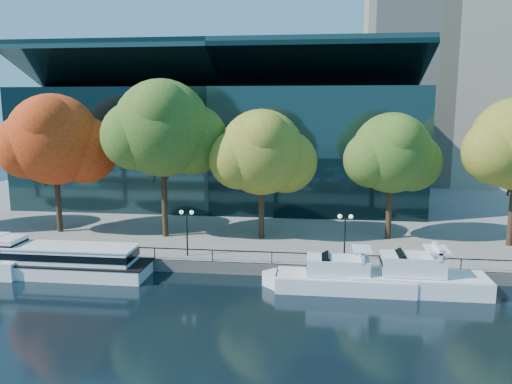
# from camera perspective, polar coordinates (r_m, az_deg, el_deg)

# --- Properties ---
(ground) EXTENTS (160.00, 160.00, 0.00)m
(ground) POSITION_cam_1_polar(r_m,az_deg,el_deg) (39.70, -5.96, -10.65)
(ground) COLOR black
(ground) RESTS_ON ground
(promenade) EXTENTS (90.00, 67.08, 1.00)m
(promenade) POSITION_cam_1_polar(r_m,az_deg,el_deg) (74.28, 0.29, -0.48)
(promenade) COLOR slate
(promenade) RESTS_ON ground
(railing) EXTENTS (88.20, 0.08, 0.99)m
(railing) POSITION_cam_1_polar(r_m,az_deg,el_deg) (42.09, -5.01, -6.65)
(railing) COLOR black
(railing) RESTS_ON promenade
(convention_building) EXTENTS (50.00, 24.57, 21.43)m
(convention_building) POSITION_cam_1_polar(r_m,az_deg,el_deg) (69.33, -3.45, 5.43)
(convention_building) COLOR black
(convention_building) RESTS_ON ground
(tour_boat) EXTENTS (16.21, 3.62, 3.08)m
(tour_boat) POSITION_cam_1_polar(r_m,az_deg,el_deg) (44.67, -21.89, -7.21)
(tour_boat) COLOR white
(tour_boat) RESTS_ON ground
(cruiser_near) EXTENTS (11.46, 2.95, 3.32)m
(cruiser_near) POSITION_cam_1_polar(r_m,az_deg,el_deg) (38.91, 9.37, -9.55)
(cruiser_near) COLOR white
(cruiser_near) RESTS_ON ground
(cruiser_far) EXTENTS (11.36, 3.15, 3.71)m
(cruiser_far) POSITION_cam_1_polar(r_m,az_deg,el_deg) (39.67, 17.40, -9.27)
(cruiser_far) COLOR white
(cruiser_far) RESTS_ON ground
(tree_1) EXTENTS (11.41, 9.36, 14.06)m
(tree_1) POSITION_cam_1_polar(r_m,az_deg,el_deg) (54.06, -21.93, 5.38)
(tree_1) COLOR black
(tree_1) RESTS_ON promenade
(tree_2) EXTENTS (11.73, 9.62, 15.41)m
(tree_2) POSITION_cam_1_polar(r_m,az_deg,el_deg) (49.04, -10.48, 6.95)
(tree_2) COLOR black
(tree_2) RESTS_ON promenade
(tree_3) EXTENTS (10.27, 8.42, 12.56)m
(tree_3) POSITION_cam_1_polar(r_m,az_deg,el_deg) (47.82, 0.83, 4.35)
(tree_3) COLOR black
(tree_3) RESTS_ON promenade
(tree_4) EXTENTS (9.60, 7.87, 12.25)m
(tree_4) POSITION_cam_1_polar(r_m,az_deg,el_deg) (49.34, 15.43, 4.13)
(tree_4) COLOR black
(tree_4) RESTS_ON promenade
(lamp_1) EXTENTS (1.26, 0.36, 4.03)m
(lamp_1) POSITION_cam_1_polar(r_m,az_deg,el_deg) (43.30, -7.92, -3.43)
(lamp_1) COLOR black
(lamp_1) RESTS_ON promenade
(lamp_2) EXTENTS (1.26, 0.36, 4.03)m
(lamp_2) POSITION_cam_1_polar(r_m,az_deg,el_deg) (41.96, 10.15, -3.93)
(lamp_2) COLOR black
(lamp_2) RESTS_ON promenade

